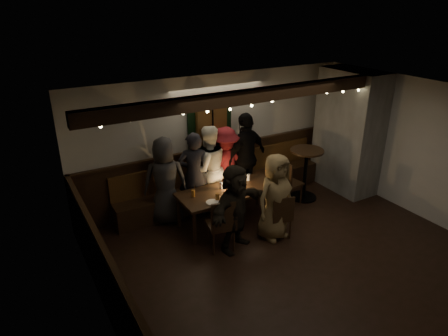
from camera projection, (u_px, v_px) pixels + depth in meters
room at (291, 156)px, 7.82m from camera, size 6.02×5.01×2.62m
dining_table at (229, 193)px, 7.33m from camera, size 1.91×0.82×0.83m
chair_near_left at (222, 223)px, 6.53m from camera, size 0.51×0.51×0.96m
chair_near_right at (281, 214)px, 6.92m from camera, size 0.47×0.47×0.83m
chair_end at (287, 180)px, 8.05m from camera, size 0.49×0.49×0.95m
high_top at (306, 168)px, 8.25m from camera, size 0.68×0.68×1.09m
person_a at (165, 181)px, 7.32m from camera, size 0.94×0.75×1.66m
person_b at (194, 175)px, 7.56m from camera, size 0.72×0.62×1.68m
person_c at (208, 168)px, 7.78m from camera, size 0.87×0.69×1.73m
person_d at (224, 166)px, 8.01m from camera, size 1.17×0.86×1.62m
person_e at (246, 157)px, 8.16m from camera, size 1.17×0.73×1.86m
person_f at (235, 208)px, 6.54m from camera, size 1.47×0.95×1.51m
person_g at (275, 197)px, 6.83m from camera, size 0.82×0.59×1.57m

